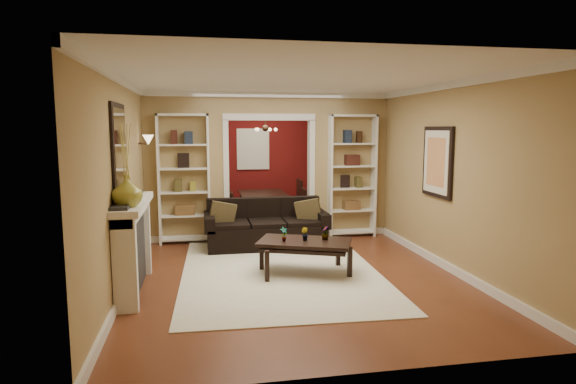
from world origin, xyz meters
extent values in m
plane|color=brown|center=(0.00, 0.00, 0.00)|extent=(8.00, 8.00, 0.00)
plane|color=white|center=(0.00, 0.00, 2.70)|extent=(8.00, 8.00, 0.00)
plane|color=tan|center=(0.00, 4.00, 1.35)|extent=(8.00, 0.00, 8.00)
plane|color=tan|center=(0.00, -4.00, 1.35)|extent=(8.00, 0.00, 8.00)
plane|color=tan|center=(-2.25, 0.00, 1.35)|extent=(0.00, 8.00, 8.00)
plane|color=tan|center=(2.25, 0.00, 1.35)|extent=(0.00, 8.00, 8.00)
cube|color=tan|center=(0.00, 1.20, 1.35)|extent=(4.50, 0.15, 2.70)
cube|color=maroon|center=(0.00, 3.97, 1.32)|extent=(4.44, 0.04, 2.64)
cube|color=#8CA5CC|center=(0.00, 3.93, 1.55)|extent=(0.78, 0.03, 0.98)
cube|color=white|center=(-0.17, -1.02, 0.01)|extent=(2.89, 3.96, 0.01)
cube|color=black|center=(-0.17, 0.45, 0.41)|extent=(2.11, 0.91, 0.82)
cube|color=brown|center=(-0.91, 0.43, 0.61)|extent=(0.43, 0.15, 0.42)
cube|color=brown|center=(0.58, 0.43, 0.62)|extent=(0.44, 0.27, 0.43)
cube|color=black|center=(0.16, -1.18, 0.24)|extent=(1.44, 1.11, 0.48)
imported|color=#336626|center=(-0.14, -1.18, 0.58)|extent=(0.13, 0.11, 0.20)
imported|color=#336626|center=(0.16, -1.18, 0.57)|extent=(0.12, 0.13, 0.18)
imported|color=#336626|center=(0.45, -1.18, 0.58)|extent=(0.11, 0.11, 0.19)
cube|color=white|center=(-1.55, 1.03, 1.15)|extent=(0.90, 0.30, 2.30)
cube|color=white|center=(1.55, 1.03, 1.15)|extent=(0.90, 0.30, 2.30)
cube|color=white|center=(-2.09, -1.50, 0.58)|extent=(0.32, 1.70, 1.16)
imported|color=olive|center=(-2.09, -1.99, 1.34)|extent=(0.35, 0.35, 0.36)
cube|color=silver|center=(-2.23, -1.50, 1.80)|extent=(0.03, 0.95, 1.10)
cube|color=#FFE0A5|center=(-2.15, 0.55, 1.83)|extent=(0.18, 0.18, 0.22)
cube|color=black|center=(2.21, -1.00, 1.55)|extent=(0.04, 0.85, 1.05)
imported|color=black|center=(0.11, 2.54, 0.32)|extent=(1.81, 1.01, 0.64)
cube|color=black|center=(-0.44, 2.24, 0.38)|extent=(0.43, 0.43, 0.76)
cube|color=black|center=(0.66, 2.24, 0.40)|extent=(0.49, 0.49, 0.80)
cube|color=black|center=(-0.44, 2.84, 0.44)|extent=(0.53, 0.53, 0.89)
cube|color=black|center=(0.66, 2.84, 0.47)|extent=(0.56, 0.56, 0.94)
cube|color=#3D291C|center=(0.00, 2.70, 2.02)|extent=(0.50, 0.50, 0.30)
camera|label=1|loc=(-1.26, -7.64, 2.05)|focal=30.00mm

